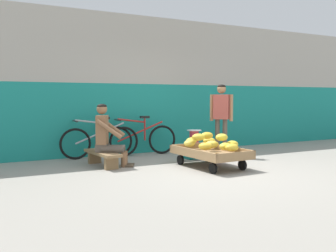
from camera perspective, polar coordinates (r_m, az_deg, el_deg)
ground_plane at (r=6.52m, az=6.83°, el=-6.87°), size 80.00×80.00×0.00m
back_wall at (r=8.89m, az=-3.63°, el=6.03°), size 16.00×0.30×3.07m
banana_cart at (r=6.98m, az=6.26°, el=-4.14°), size 0.90×1.47×0.36m
banana_pile at (r=6.93m, az=6.36°, el=-2.37°), size 0.86×1.39×0.26m
low_bench at (r=7.15m, az=-9.66°, el=-4.31°), size 0.39×1.12×0.27m
vendor_seated at (r=7.09m, az=-9.00°, el=-1.38°), size 0.74×0.64×1.14m
plastic_crate at (r=7.97m, az=3.87°, el=-3.75°), size 0.36×0.28×0.30m
weighing_scale at (r=7.93m, az=3.88°, el=-1.58°), size 0.30×0.30×0.29m
bicycle_near_left at (r=8.11m, az=-10.03°, el=-2.22°), size 1.66×0.48×0.86m
bicycle_far_left at (r=8.42m, az=-4.12°, el=-1.94°), size 1.66×0.48×0.86m
customer_adult at (r=8.23m, az=7.89°, el=2.07°), size 0.37×0.37×1.53m
shopping_bag at (r=7.62m, az=7.06°, el=-4.36°), size 0.18×0.12×0.24m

